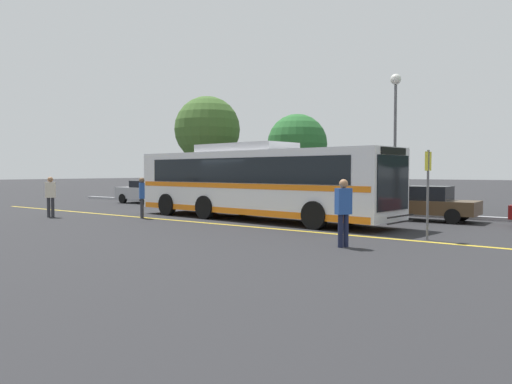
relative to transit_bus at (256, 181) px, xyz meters
The scene contains 15 objects.
ground_plane 1.84m from the transit_bus, behind, with size 220.00×220.00×0.00m, color #262628.
lane_strip_0 2.74m from the transit_bus, 89.57° to the right, with size 0.20×32.37×0.01m, color gold.
curb_strip 5.92m from the transit_bus, 89.83° to the left, with size 40.37×0.36×0.15m, color #99999E.
transit_bus is the anchor object (origin of this frame).
parked_car_0 12.77m from the transit_bus, 160.35° to the left, with size 4.15×1.92×1.44m.
parked_car_1 6.60m from the transit_bus, 142.03° to the left, with size 4.80×1.96×1.42m.
parked_car_2 4.31m from the transit_bus, 90.13° to the left, with size 4.42×2.08×1.57m.
parked_car_3 7.10m from the transit_bus, 34.40° to the left, with size 4.14×1.93×1.43m.
pedestrian_0 5.02m from the transit_bus, 150.61° to the right, with size 0.47×0.43×1.77m.
pedestrian_1 7.94m from the transit_bus, 35.34° to the right, with size 0.40×0.47×1.83m.
pedestrian_2 9.18m from the transit_bus, 149.92° to the right, with size 0.43×0.47×1.79m.
bus_stop_sign 7.99m from the transit_bus, 13.09° to the right, with size 0.07×0.40×2.66m.
street_lamp 8.51m from the transit_bus, 66.18° to the left, with size 0.52×0.52×6.81m.
tree_1 11.06m from the transit_bus, 113.56° to the left, with size 3.76×3.76×5.63m.
tree_2 14.72m from the transit_bus, 140.99° to the left, with size 4.56×4.56×7.24m.
Camera 1 is at (13.50, -16.44, 2.04)m, focal length 35.00 mm.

